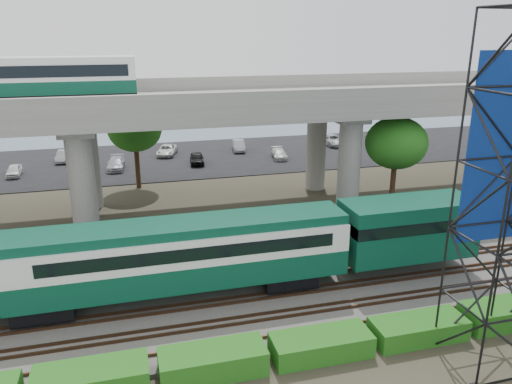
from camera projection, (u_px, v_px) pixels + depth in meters
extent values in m
plane|color=#474233|center=(273.00, 309.00, 26.58)|extent=(140.00, 140.00, 0.00)
cube|color=slate|center=(263.00, 290.00, 28.39)|extent=(90.00, 12.00, 0.20)
cube|color=black|center=(231.00, 234.00, 36.22)|extent=(90.00, 5.00, 0.08)
cube|color=black|center=(188.00, 158.00, 57.81)|extent=(90.00, 18.00, 0.08)
cube|color=#41546A|center=(170.00, 125.00, 78.03)|extent=(140.00, 40.00, 0.03)
cube|color=#472D1E|center=(289.00, 333.00, 23.99)|extent=(90.00, 0.08, 0.16)
cube|color=#472D1E|center=(280.00, 317.00, 25.32)|extent=(90.00, 0.08, 0.16)
cube|color=#472D1E|center=(277.00, 312.00, 25.83)|extent=(90.00, 0.08, 0.16)
cube|color=#472D1E|center=(269.00, 298.00, 27.16)|extent=(90.00, 0.08, 0.16)
cube|color=#472D1E|center=(266.00, 293.00, 27.67)|extent=(90.00, 0.08, 0.16)
cube|color=#472D1E|center=(259.00, 281.00, 28.99)|extent=(90.00, 0.08, 0.16)
cube|color=#472D1E|center=(257.00, 277.00, 29.51)|extent=(90.00, 0.08, 0.16)
cube|color=#472D1E|center=(251.00, 266.00, 30.83)|extent=(90.00, 0.08, 0.16)
cube|color=#472D1E|center=(249.00, 262.00, 31.35)|extent=(90.00, 0.08, 0.16)
cube|color=#472D1E|center=(243.00, 253.00, 32.67)|extent=(90.00, 0.08, 0.16)
cube|color=black|center=(45.00, 306.00, 25.35)|extent=(3.00, 2.20, 0.90)
cube|color=black|center=(287.00, 275.00, 28.53)|extent=(3.00, 2.20, 0.90)
cube|color=#094430|center=(172.00, 271.00, 26.58)|extent=(19.00, 3.00, 1.40)
cube|color=white|center=(171.00, 246.00, 26.13)|extent=(19.00, 3.00, 1.50)
cube|color=#094430|center=(170.00, 228.00, 25.82)|extent=(19.00, 2.60, 0.50)
cube|color=black|center=(190.00, 243.00, 26.36)|extent=(15.00, 3.06, 0.70)
cube|color=#094430|center=(408.00, 228.00, 29.70)|extent=(8.00, 3.00, 3.40)
cube|color=#9E9B93|center=(214.00, 106.00, 38.62)|extent=(80.00, 12.00, 1.20)
cube|color=#9E9B93|center=(230.00, 100.00, 32.98)|extent=(80.00, 0.50, 1.10)
cube|color=#9E9B93|center=(202.00, 83.00, 43.55)|extent=(80.00, 0.50, 1.10)
cylinder|color=#9E9B93|center=(82.00, 185.00, 34.38)|extent=(1.80, 1.80, 8.00)
cylinder|color=#9E9B93|center=(88.00, 161.00, 40.81)|extent=(1.80, 1.80, 8.00)
cube|color=#9E9B93|center=(80.00, 123.00, 36.45)|extent=(2.40, 9.00, 0.60)
cylinder|color=#9E9B93|center=(349.00, 166.00, 39.28)|extent=(1.80, 1.80, 8.00)
cylinder|color=#9E9B93|center=(316.00, 147.00, 45.71)|extent=(1.80, 1.80, 8.00)
cube|color=#9E9B93|center=(334.00, 112.00, 41.35)|extent=(2.40, 9.00, 0.60)
cylinder|color=#9E9B93|center=(484.00, 136.00, 50.12)|extent=(1.80, 1.80, 8.00)
cube|color=black|center=(51.00, 98.00, 35.44)|extent=(12.00, 2.50, 0.70)
cube|color=#094430|center=(49.00, 87.00, 35.19)|extent=(12.00, 2.50, 0.90)
cube|color=white|center=(47.00, 71.00, 34.85)|extent=(12.00, 2.50, 1.30)
cube|color=black|center=(47.00, 70.00, 34.84)|extent=(11.00, 2.56, 0.80)
cube|color=white|center=(46.00, 59.00, 34.60)|extent=(12.00, 2.40, 0.30)
cube|color=#155D15|center=(91.00, 381.00, 20.24)|extent=(4.60, 1.80, 1.20)
cube|color=#155D15|center=(213.00, 362.00, 21.47)|extent=(4.60, 1.80, 1.15)
cube|color=#155D15|center=(321.00, 345.00, 22.71)|extent=(4.60, 1.80, 1.03)
cube|color=#155D15|center=(418.00, 329.00, 23.94)|extent=(4.60, 1.80, 1.01)
cube|color=#155D15|center=(506.00, 313.00, 25.15)|extent=(4.60, 1.80, 1.12)
cylinder|color=#382314|center=(393.00, 181.00, 40.75)|extent=(0.44, 0.44, 4.80)
ellipsoid|color=#155D15|center=(396.00, 143.00, 39.76)|extent=(4.94, 4.94, 4.18)
cylinder|color=#382314|center=(137.00, 163.00, 46.42)|extent=(0.44, 0.44, 4.80)
ellipsoid|color=#155D15|center=(135.00, 129.00, 45.43)|extent=(4.94, 4.94, 4.18)
imported|color=silver|center=(14.00, 171.00, 50.45)|extent=(1.41, 3.31, 1.11)
imported|color=gray|center=(64.00, 156.00, 56.08)|extent=(1.73, 3.85, 1.22)
imported|color=#A4A5AB|center=(116.00, 164.00, 52.88)|extent=(2.06, 4.34, 1.22)
imported|color=silver|center=(167.00, 150.00, 58.90)|extent=(3.00, 4.62, 1.18)
imported|color=black|center=(197.00, 158.00, 54.99)|extent=(1.85, 3.82, 1.26)
imported|color=gray|center=(239.00, 145.00, 61.02)|extent=(1.83, 4.03, 1.28)
imported|color=silver|center=(279.00, 154.00, 57.35)|extent=(2.06, 3.91, 1.08)
imported|color=#AFB4B8|center=(332.00, 140.00, 64.04)|extent=(2.43, 4.82, 1.31)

